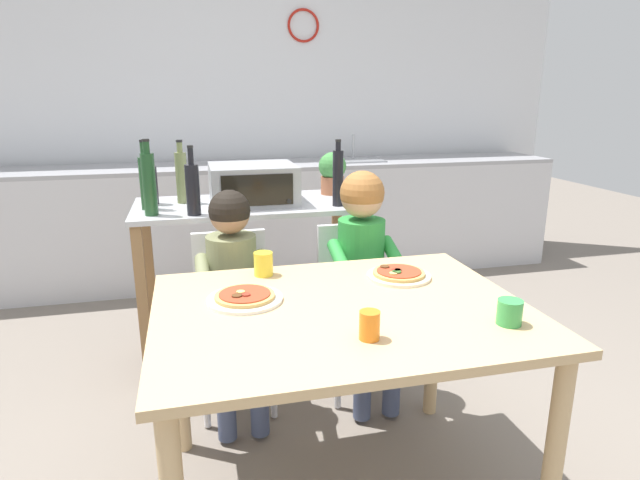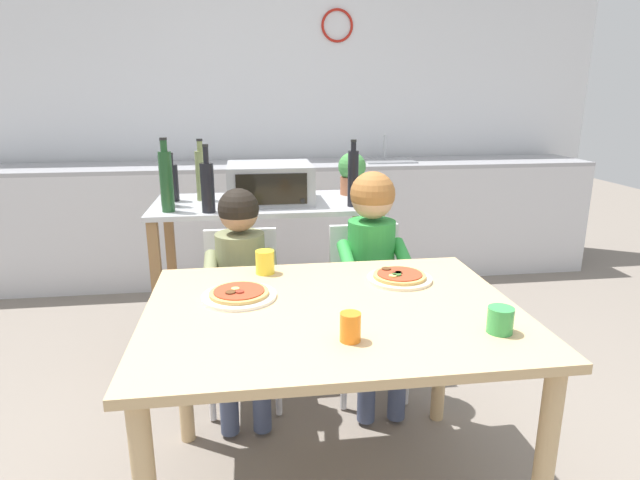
{
  "view_description": "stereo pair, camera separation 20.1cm",
  "coord_description": "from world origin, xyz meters",
  "px_view_note": "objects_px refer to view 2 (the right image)",
  "views": [
    {
      "loc": [
        -0.47,
        -1.58,
        1.44
      ],
      "look_at": [
        0.0,
        0.3,
        0.9
      ],
      "focal_mm": 29.7,
      "sensor_mm": 36.0,
      "label": 1
    },
    {
      "loc": [
        -0.27,
        -1.62,
        1.44
      ],
      "look_at": [
        0.0,
        0.3,
        0.9
      ],
      "focal_mm": 29.7,
      "sensor_mm": 36.0,
      "label": 2
    }
  ],
  "objects_px": {
    "toaster_oven": "(270,183)",
    "bottle_slim_sauce": "(166,178)",
    "child_in_olive_shirt": "(241,277)",
    "drinking_cup_yellow": "(265,262)",
    "drinking_cup_green": "(500,320)",
    "kitchen_island_cart": "(268,253)",
    "bottle_tall_green_wine": "(353,177)",
    "child_in_green_shirt": "(374,259)",
    "bottle_clear_vinegar": "(166,180)",
    "bottle_squat_spirits": "(208,186)",
    "pizza_plate_white": "(239,295)",
    "drinking_cup_orange": "(350,327)",
    "dining_table": "(332,335)",
    "dining_chair_left": "(243,304)",
    "potted_herb_plant": "(352,172)",
    "bottle_dark_olive_oil": "(172,182)",
    "dining_chair_right": "(367,297)",
    "pizza_plate_cream": "(399,277)",
    "bottle_brown_beer": "(201,174)"
  },
  "relations": [
    {
      "from": "bottle_tall_green_wine",
      "to": "bottle_squat_spirits",
      "type": "relative_size",
      "value": 1.03
    },
    {
      "from": "dining_chair_right",
      "to": "child_in_green_shirt",
      "type": "xyz_separation_m",
      "value": [
        0.0,
        -0.11,
        0.23
      ]
    },
    {
      "from": "pizza_plate_white",
      "to": "drinking_cup_green",
      "type": "distance_m",
      "value": 0.86
    },
    {
      "from": "dining_chair_left",
      "to": "bottle_slim_sauce",
      "type": "bearing_deg",
      "value": 132.71
    },
    {
      "from": "dining_chair_left",
      "to": "dining_chair_right",
      "type": "relative_size",
      "value": 1.0
    },
    {
      "from": "bottle_dark_olive_oil",
      "to": "drinking_cup_green",
      "type": "height_order",
      "value": "bottle_dark_olive_oil"
    },
    {
      "from": "dining_chair_left",
      "to": "pizza_plate_cream",
      "type": "height_order",
      "value": "dining_chair_left"
    },
    {
      "from": "toaster_oven",
      "to": "drinking_cup_green",
      "type": "height_order",
      "value": "toaster_oven"
    },
    {
      "from": "bottle_dark_olive_oil",
      "to": "drinking_cup_yellow",
      "type": "height_order",
      "value": "bottle_dark_olive_oil"
    },
    {
      "from": "potted_herb_plant",
      "to": "kitchen_island_cart",
      "type": "bearing_deg",
      "value": -163.55
    },
    {
      "from": "toaster_oven",
      "to": "bottle_slim_sauce",
      "type": "height_order",
      "value": "bottle_slim_sauce"
    },
    {
      "from": "dining_table",
      "to": "dining_chair_left",
      "type": "relative_size",
      "value": 1.52
    },
    {
      "from": "kitchen_island_cart",
      "to": "bottle_squat_spirits",
      "type": "bearing_deg",
      "value": -142.17
    },
    {
      "from": "bottle_clear_vinegar",
      "to": "child_in_green_shirt",
      "type": "relative_size",
      "value": 0.33
    },
    {
      "from": "drinking_cup_yellow",
      "to": "drinking_cup_green",
      "type": "bearing_deg",
      "value": -43.45
    },
    {
      "from": "child_in_green_shirt",
      "to": "kitchen_island_cart",
      "type": "bearing_deg",
      "value": 130.57
    },
    {
      "from": "bottle_brown_beer",
      "to": "dining_chair_left",
      "type": "distance_m",
      "value": 0.78
    },
    {
      "from": "bottle_squat_spirits",
      "to": "pizza_plate_white",
      "type": "height_order",
      "value": "bottle_squat_spirits"
    },
    {
      "from": "bottle_brown_beer",
      "to": "bottle_slim_sauce",
      "type": "bearing_deg",
      "value": -144.28
    },
    {
      "from": "kitchen_island_cart",
      "to": "bottle_tall_green_wine",
      "type": "relative_size",
      "value": 3.52
    },
    {
      "from": "bottle_tall_green_wine",
      "to": "child_in_green_shirt",
      "type": "distance_m",
      "value": 0.48
    },
    {
      "from": "bottle_clear_vinegar",
      "to": "drinking_cup_green",
      "type": "height_order",
      "value": "bottle_clear_vinegar"
    },
    {
      "from": "bottle_slim_sauce",
      "to": "drinking_cup_orange",
      "type": "xyz_separation_m",
      "value": [
        0.69,
        -1.4,
        -0.23
      ]
    },
    {
      "from": "dining_table",
      "to": "bottle_squat_spirits",
      "type": "bearing_deg",
      "value": 115.49
    },
    {
      "from": "drinking_cup_orange",
      "to": "bottle_clear_vinegar",
      "type": "bearing_deg",
      "value": 117.93
    },
    {
      "from": "toaster_oven",
      "to": "bottle_dark_olive_oil",
      "type": "relative_size",
      "value": 1.71
    },
    {
      "from": "child_in_olive_shirt",
      "to": "potted_herb_plant",
      "type": "bearing_deg",
      "value": 47.86
    },
    {
      "from": "child_in_green_shirt",
      "to": "drinking_cup_yellow",
      "type": "bearing_deg",
      "value": -152.74
    },
    {
      "from": "kitchen_island_cart",
      "to": "bottle_tall_green_wine",
      "type": "distance_m",
      "value": 0.64
    },
    {
      "from": "bottle_squat_spirits",
      "to": "child_in_olive_shirt",
      "type": "bearing_deg",
      "value": -66.15
    },
    {
      "from": "bottle_clear_vinegar",
      "to": "dining_table",
      "type": "bearing_deg",
      "value": -56.85
    },
    {
      "from": "child_in_olive_shirt",
      "to": "pizza_plate_cream",
      "type": "relative_size",
      "value": 4.16
    },
    {
      "from": "pizza_plate_white",
      "to": "bottle_slim_sauce",
      "type": "bearing_deg",
      "value": 109.92
    },
    {
      "from": "bottle_dark_olive_oil",
      "to": "dining_chair_right",
      "type": "relative_size",
      "value": 0.32
    },
    {
      "from": "dining_chair_left",
      "to": "child_in_olive_shirt",
      "type": "relative_size",
      "value": 0.79
    },
    {
      "from": "drinking_cup_yellow",
      "to": "potted_herb_plant",
      "type": "bearing_deg",
      "value": 60.55
    },
    {
      "from": "dining_chair_left",
      "to": "drinking_cup_yellow",
      "type": "distance_m",
      "value": 0.5
    },
    {
      "from": "child_in_olive_shirt",
      "to": "child_in_green_shirt",
      "type": "distance_m",
      "value": 0.61
    },
    {
      "from": "bottle_dark_olive_oil",
      "to": "dining_chair_right",
      "type": "distance_m",
      "value": 1.2
    },
    {
      "from": "pizza_plate_white",
      "to": "pizza_plate_cream",
      "type": "relative_size",
      "value": 1.06
    },
    {
      "from": "toaster_oven",
      "to": "drinking_cup_yellow",
      "type": "height_order",
      "value": "toaster_oven"
    },
    {
      "from": "bottle_squat_spirits",
      "to": "child_in_olive_shirt",
      "type": "height_order",
      "value": "bottle_squat_spirits"
    },
    {
      "from": "bottle_tall_green_wine",
      "to": "dining_chair_right",
      "type": "height_order",
      "value": "bottle_tall_green_wine"
    },
    {
      "from": "kitchen_island_cart",
      "to": "child_in_olive_shirt",
      "type": "relative_size",
      "value": 1.16
    },
    {
      "from": "bottle_squat_spirits",
      "to": "potted_herb_plant",
      "type": "bearing_deg",
      "value": 25.26
    },
    {
      "from": "pizza_plate_white",
      "to": "bottle_tall_green_wine",
      "type": "bearing_deg",
      "value": 56.51
    },
    {
      "from": "child_in_green_shirt",
      "to": "child_in_olive_shirt",
      "type": "bearing_deg",
      "value": -178.67
    },
    {
      "from": "child_in_green_shirt",
      "to": "pizza_plate_white",
      "type": "height_order",
      "value": "child_in_green_shirt"
    },
    {
      "from": "child_in_olive_shirt",
      "to": "drinking_cup_yellow",
      "type": "xyz_separation_m",
      "value": [
        0.1,
        -0.25,
        0.15
      ]
    },
    {
      "from": "dining_chair_left",
      "to": "child_in_green_shirt",
      "type": "relative_size",
      "value": 0.75
    }
  ]
}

